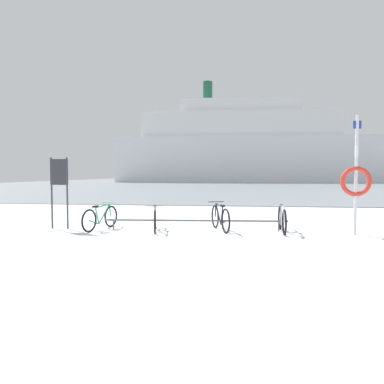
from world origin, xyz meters
TOP-DOWN VIEW (x-y plane):
  - ground at (0.00, 53.90)m, footprint 80.00×132.00m
  - bike_rack at (0.32, 2.35)m, footprint 5.20×0.37m
  - bicycle_0 at (-2.38, 2.18)m, footprint 0.56×1.64m
  - bicycle_1 at (-0.79, 2.20)m, footprint 0.52×1.60m
  - bicycle_2 at (1.03, 2.40)m, footprint 0.67×1.60m
  - bicycle_3 at (2.73, 2.35)m, footprint 0.46×1.66m
  - info_sign at (-3.63, 2.20)m, footprint 0.55×0.08m
  - rescue_post at (4.58, 2.17)m, footprint 0.80×0.12m
  - ferry_ship at (3.06, 62.19)m, footprint 49.67×11.79m

SIDE VIEW (x-z plane):
  - ground at x=0.00m, z-range -0.08..0.00m
  - bike_rack at x=0.32m, z-range 0.12..0.42m
  - bicycle_1 at x=-0.79m, z-range -0.03..0.71m
  - bicycle_0 at x=-2.38m, z-range -0.04..0.72m
  - bicycle_3 at x=2.73m, z-range -0.04..0.75m
  - bicycle_2 at x=1.03m, z-range -0.04..0.76m
  - info_sign at x=-3.63m, z-range 0.38..2.46m
  - rescue_post at x=4.58m, z-range -0.09..3.03m
  - ferry_ship at x=3.06m, z-range -3.23..16.39m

